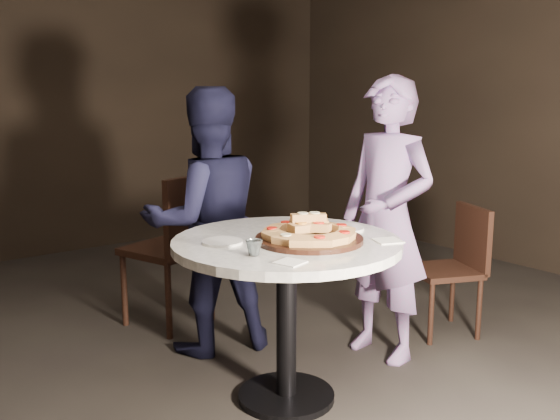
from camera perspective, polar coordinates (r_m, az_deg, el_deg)
name	(u,v)px	position (r m, az deg, el deg)	size (l,w,h in m)	color
floor	(298,401)	(3.13, 1.63, -17.05)	(7.00, 7.00, 0.00)	black
table	(287,270)	(2.91, 0.60, -5.53)	(1.09, 1.09, 0.79)	black
serving_board	(309,239)	(2.83, 2.68, -2.69)	(0.49, 0.49, 0.02)	black
focaccia_pile	(310,230)	(2.82, 2.72, -1.80)	(0.44, 0.43, 0.12)	#BC8549
plate_left	(223,242)	(2.81, -5.27, -2.91)	(0.19, 0.19, 0.01)	white
plate_right	(342,228)	(3.09, 5.67, -1.66)	(0.22, 0.22, 0.01)	white
water_glass	(254,248)	(2.59, -2.40, -3.46)	(0.07, 0.07, 0.07)	silver
napkin_near	(290,262)	(2.49, 0.94, -4.80)	(0.10, 0.10, 0.01)	white
napkin_far	(388,241)	(2.88, 9.82, -2.78)	(0.12, 0.12, 0.01)	white
chair_far	(178,240)	(3.91, -9.30, -2.72)	(0.58, 0.59, 0.97)	black
chair_right	(456,260)	(3.94, 15.83, -4.46)	(0.50, 0.49, 0.78)	black
diner_navy	(206,222)	(3.51, -6.74, -1.07)	(0.72, 0.56, 1.49)	black
diner_teal	(387,220)	(3.44, 9.74, -0.87)	(0.57, 0.37, 1.55)	slate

